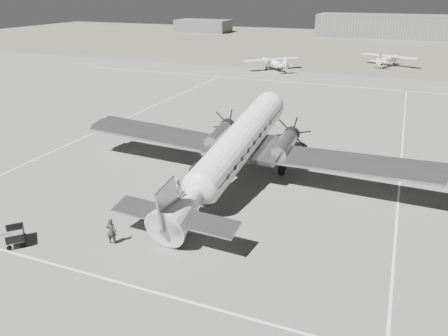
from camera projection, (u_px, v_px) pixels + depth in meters
ground at (234, 182)px, 34.04m from camera, size 260.00×260.00×0.00m
taxi_line_near at (136, 287)px, 22.04m from camera, size 60.00×0.15×0.01m
taxi_line_right at (398, 209)px, 29.89m from camera, size 0.15×80.00×0.01m
taxi_line_left at (116, 123)px, 48.84m from camera, size 0.15×60.00×0.01m
taxi_line_horizon at (324, 85)px, 68.33m from camera, size 90.00×0.15×0.01m
grass_infield at (361, 45)px, 115.48m from camera, size 260.00×90.00×0.01m
hangar_main at (388, 26)px, 133.93m from camera, size 42.00×14.00×6.60m
shed_secondary at (203, 26)px, 150.91m from camera, size 18.00×10.00×4.00m
dc3_airliner at (234, 151)px, 32.37m from camera, size 30.38×21.84×5.60m
light_plane_left at (273, 64)px, 80.04m from camera, size 14.11×14.12×2.29m
light_plane_right at (389, 60)px, 84.20m from camera, size 13.38×12.22×2.26m
baggage_cart_near at (142, 210)px, 28.87m from camera, size 1.49×1.06×0.83m
baggage_cart_far at (15, 236)px, 25.66m from camera, size 2.01×2.00×0.94m
ground_crew at (111, 231)px, 25.53m from camera, size 0.69×0.55×1.64m
ramp_agent at (162, 198)px, 29.30m from camera, size 0.88×1.03×1.85m
passenger at (177, 188)px, 30.98m from camera, size 0.55×0.83×1.68m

